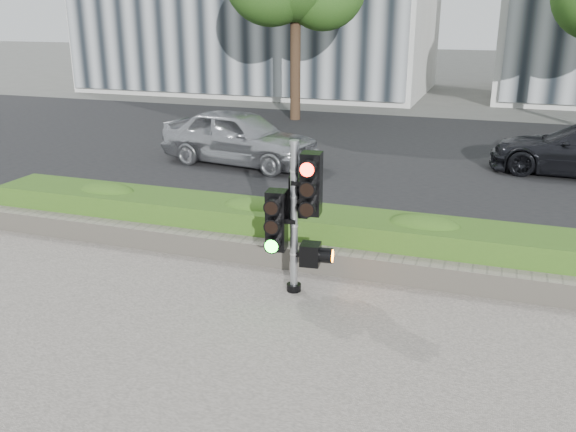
{
  "coord_description": "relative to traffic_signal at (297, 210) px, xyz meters",
  "views": [
    {
      "loc": [
        2.37,
        -6.11,
        3.68
      ],
      "look_at": [
        0.04,
        0.6,
        1.29
      ],
      "focal_mm": 38.0,
      "sensor_mm": 36.0,
      "label": 1
    }
  ],
  "objects": [
    {
      "name": "hedge",
      "position": [
        0.02,
        1.4,
        -0.82
      ],
      "size": [
        12.0,
        1.0,
        0.68
      ],
      "primitive_type": "cube",
      "color": "#64972E",
      "rests_on": "sidewalk"
    },
    {
      "name": "road",
      "position": [
        0.02,
        8.85,
        -1.18
      ],
      "size": [
        60.0,
        13.0,
        0.02
      ],
      "primitive_type": "cube",
      "color": "black",
      "rests_on": "ground"
    },
    {
      "name": "curb",
      "position": [
        0.02,
        2.0,
        -1.13
      ],
      "size": [
        60.0,
        0.25,
        0.12
      ],
      "primitive_type": "cube",
      "color": "gray",
      "rests_on": "ground"
    },
    {
      "name": "stone_wall",
      "position": [
        0.02,
        0.75,
        -0.99
      ],
      "size": [
        12.0,
        0.32,
        0.34
      ],
      "primitive_type": "cube",
      "color": "gray",
      "rests_on": "sidewalk"
    },
    {
      "name": "traffic_signal",
      "position": [
        0.0,
        0.0,
        0.0
      ],
      "size": [
        0.74,
        0.57,
        2.1
      ],
      "rotation": [
        0.0,
        0.0,
        0.11
      ],
      "color": "black",
      "rests_on": "sidewalk"
    },
    {
      "name": "car_silver",
      "position": [
        -3.65,
        6.51,
        -0.48
      ],
      "size": [
        4.25,
        2.26,
        1.37
      ],
      "primitive_type": "imported",
      "rotation": [
        0.0,
        0.0,
        1.41
      ],
      "color": "#9E9FA5",
      "rests_on": "road"
    },
    {
      "name": "ground",
      "position": [
        0.02,
        -1.15,
        -1.19
      ],
      "size": [
        120.0,
        120.0,
        0.0
      ],
      "primitive_type": "plane",
      "color": "#51514C",
      "rests_on": "ground"
    }
  ]
}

